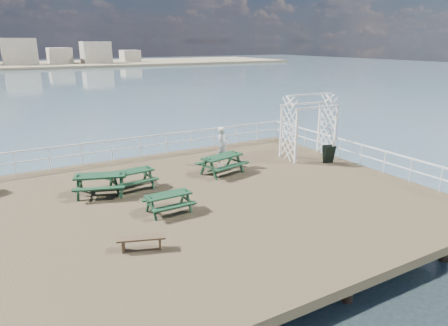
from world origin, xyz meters
TOP-DOWN VIEW (x-y plane):
  - ground at (0.00, 0.00)m, footprint 18.00×14.00m
  - sea_backdrop at (12.54, 134.07)m, footprint 300.00×300.00m
  - railing at (-0.07, 2.57)m, footprint 17.77×13.76m
  - picnic_table_b at (-3.10, 2.37)m, footprint 2.33×2.10m
  - picnic_table_c at (2.39, 2.33)m, footprint 2.27×1.99m
  - picnic_table_d at (-1.84, 2.42)m, footprint 1.93×1.61m
  - picnic_table_e at (-1.40, -0.55)m, footprint 1.63×1.32m
  - flat_bench_near at (-3.11, -2.68)m, footprint 1.43×0.78m
  - trellis_arbor at (7.60, 2.49)m, footprint 2.76×1.61m
  - sandwich_board at (7.80, 1.12)m, footprint 0.64×0.53m
  - person at (2.97, 3.32)m, footprint 0.83×0.69m

SIDE VIEW (x-z plane):
  - sea_backdrop at x=12.54m, z-range -5.11..4.09m
  - ground at x=0.00m, z-range -0.30..0.00m
  - flat_bench_near at x=-3.11m, z-range 0.10..0.50m
  - sandwich_board at x=7.80m, z-range -0.01..0.91m
  - picnic_table_e at x=-1.40m, z-range 0.11..0.89m
  - picnic_table_d at x=-1.84m, z-range 0.12..1.00m
  - picnic_table_b at x=-3.10m, z-range 0.13..1.07m
  - picnic_table_c at x=2.39m, z-range 0.13..1.09m
  - railing at x=-0.07m, z-range 0.32..1.42m
  - person at x=2.97m, z-range 0.00..1.94m
  - trellis_arbor at x=7.60m, z-range -0.19..3.13m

